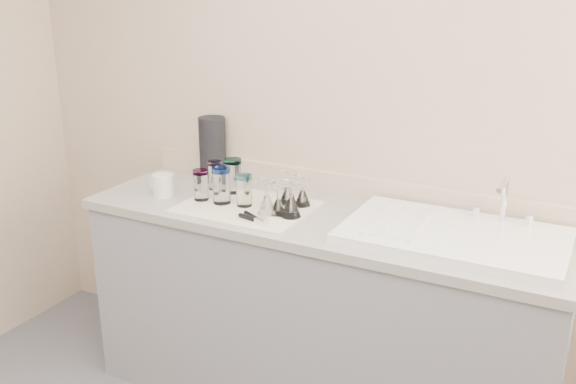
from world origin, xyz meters
The scene contains 17 objects.
room_envelope centered at (0.00, 0.00, 1.56)m, with size 3.54×3.50×2.52m.
counter_unit centered at (0.00, 1.20, 0.45)m, with size 2.06×0.62×0.90m.
sink_unit centered at (0.55, 1.20, 0.92)m, with size 0.82×0.50×0.22m.
dish_towel centered at (-0.32, 1.14, 0.90)m, with size 0.55×0.42×0.01m, color white.
tumbler_teal centered at (-0.57, 1.28, 0.98)m, with size 0.07×0.07×0.13m.
tumbler_cyan centered at (-0.47, 1.27, 0.99)m, with size 0.08×0.08×0.16m.
tumbler_magenta centered at (-0.54, 1.12, 0.98)m, with size 0.07×0.07×0.14m.
tumbler_blue centered at (-0.44, 1.13, 0.99)m, with size 0.08×0.08×0.16m.
tumbler_lavender centered at (-0.33, 1.14, 0.98)m, with size 0.07×0.07×0.14m.
goblet_back_left centered at (-0.18, 1.26, 0.96)m, with size 0.08×0.08×0.14m.
goblet_back_right centered at (-0.11, 1.26, 0.95)m, with size 0.07×0.07×0.13m.
goblet_front_left centered at (-0.20, 1.11, 0.96)m, with size 0.08×0.08×0.15m.
goblet_front_right centered at (-0.10, 1.12, 0.96)m, with size 0.08×0.08×0.15m.
goblet_extra centered at (-0.16, 1.12, 0.95)m, with size 0.07×0.07×0.12m.
can_opener centered at (-0.21, 1.01, 0.92)m, with size 0.15×0.09×0.02m.
white_mug centered at (-0.74, 1.10, 0.95)m, with size 0.14×0.11×0.10m.
paper_towel_roll centered at (-0.69, 1.44, 1.05)m, with size 0.16×0.16×0.30m.
Camera 1 is at (1.03, -1.07, 1.85)m, focal length 40.00 mm.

